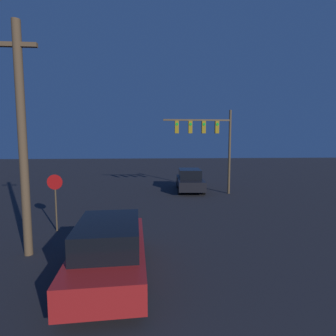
{
  "coord_description": "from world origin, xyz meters",
  "views": [
    {
      "loc": [
        -0.94,
        -0.55,
        3.92
      ],
      "look_at": [
        0.0,
        12.69,
        2.57
      ],
      "focal_mm": 28.0,
      "sensor_mm": 36.0,
      "label": 1
    }
  ],
  "objects": [
    {
      "name": "utility_pole",
      "position": [
        -5.15,
        8.52,
        4.01
      ],
      "size": [
        1.25,
        0.28,
        7.79
      ],
      "color": "brown",
      "rests_on": "ground_plane"
    },
    {
      "name": "stop_sign",
      "position": [
        -5.01,
        10.9,
        1.72
      ],
      "size": [
        0.65,
        0.07,
        2.5
      ],
      "color": "brown",
      "rests_on": "ground_plane"
    },
    {
      "name": "traffic_signal_mast",
      "position": [
        3.42,
        18.56,
        4.35
      ],
      "size": [
        5.03,
        0.3,
        6.21
      ],
      "color": "brown",
      "rests_on": "ground_plane"
    },
    {
      "name": "car_near",
      "position": [
        -2.1,
        6.76,
        0.86
      ],
      "size": [
        2.21,
        4.79,
        1.71
      ],
      "rotation": [
        0.0,
        0.0,
        0.05
      ],
      "color": "#B21E1E",
      "rests_on": "ground_plane"
    },
    {
      "name": "car_far",
      "position": [
        2.26,
        19.93,
        0.86
      ],
      "size": [
        2.27,
        4.81,
        1.71
      ],
      "rotation": [
        0.0,
        0.0,
        3.08
      ],
      "color": "black",
      "rests_on": "ground_plane"
    }
  ]
}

